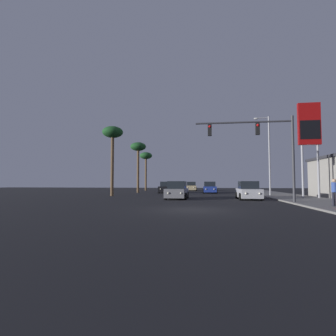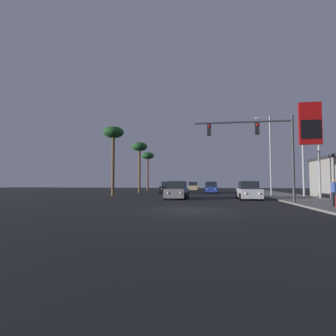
{
  "view_description": "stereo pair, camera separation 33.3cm",
  "coord_description": "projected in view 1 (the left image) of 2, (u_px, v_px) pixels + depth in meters",
  "views": [
    {
      "loc": [
        0.63,
        -15.14,
        1.57
      ],
      "look_at": [
        -2.67,
        9.48,
        2.93
      ],
      "focal_mm": 28.0,
      "sensor_mm": 36.0,
      "label": 1
    },
    {
      "loc": [
        0.96,
        -15.09,
        1.57
      ],
      "look_at": [
        -2.67,
        9.48,
        2.93
      ],
      "focal_mm": 28.0,
      "sensor_mm": 36.0,
      "label": 2
    }
  ],
  "objects": [
    {
      "name": "car_blue",
      "position": [
        210.0,
        188.0,
        38.42
      ],
      "size": [
        2.04,
        4.32,
        1.68
      ],
      "rotation": [
        0.0,
        0.0,
        3.15
      ],
      "color": "navy",
      "rests_on": "ground"
    },
    {
      "name": "car_tan",
      "position": [
        191.0,
        187.0,
        49.21
      ],
      "size": [
        2.04,
        4.34,
        1.68
      ],
      "rotation": [
        0.0,
        0.0,
        3.18
      ],
      "color": "tan",
      "rests_on": "ground"
    },
    {
      "name": "car_silver",
      "position": [
        248.0,
        191.0,
        24.17
      ],
      "size": [
        2.04,
        4.31,
        1.68
      ],
      "rotation": [
        0.0,
        0.0,
        3.14
      ],
      "color": "#B7B7BC",
      "rests_on": "ground"
    },
    {
      "name": "sidewalk_right",
      "position": [
        302.0,
        199.0,
        23.62
      ],
      "size": [
        5.0,
        60.0,
        0.12
      ],
      "color": "gray",
      "rests_on": "ground"
    },
    {
      "name": "gas_station_sign",
      "position": [
        309.0,
        129.0,
        24.8
      ],
      "size": [
        2.0,
        0.42,
        9.0
      ],
      "color": "#99999E",
      "rests_on": "sidewalk_right"
    },
    {
      "name": "palm_tree_far",
      "position": [
        146.0,
        157.0,
        50.34
      ],
      "size": [
        2.4,
        2.4,
        7.36
      ],
      "color": "brown",
      "rests_on": "ground"
    },
    {
      "name": "palm_tree_mid",
      "position": [
        138.0,
        149.0,
        40.33
      ],
      "size": [
        2.4,
        2.4,
        7.74
      ],
      "color": "brown",
      "rests_on": "ground"
    },
    {
      "name": "palm_tree_near",
      "position": [
        113.0,
        136.0,
        30.52
      ],
      "size": [
        2.4,
        2.4,
        8.1
      ],
      "color": "brown",
      "rests_on": "ground"
    },
    {
      "name": "ground_plane",
      "position": [
        192.0,
        210.0,
        14.98
      ],
      "size": [
        120.0,
        120.0,
        0.0
      ],
      "primitive_type": "plane",
      "color": "black"
    },
    {
      "name": "car_black",
      "position": [
        167.0,
        188.0,
        38.76
      ],
      "size": [
        2.04,
        4.33,
        1.68
      ],
      "rotation": [
        0.0,
        0.0,
        3.12
      ],
      "color": "black",
      "rests_on": "ground"
    },
    {
      "name": "street_lamp",
      "position": [
        268.0,
        151.0,
        29.78
      ],
      "size": [
        1.74,
        0.24,
        9.0
      ],
      "color": "#99999E",
      "rests_on": "sidewalk_right"
    },
    {
      "name": "car_grey",
      "position": [
        177.0,
        191.0,
        24.87
      ],
      "size": [
        2.04,
        4.34,
        1.68
      ],
      "rotation": [
        0.0,
        0.0,
        3.1
      ],
      "color": "slate",
      "rests_on": "ground"
    },
    {
      "name": "pedestrian_on_sidewalk",
      "position": [
        334.0,
        191.0,
        15.94
      ],
      "size": [
        0.34,
        0.32,
        1.67
      ],
      "color": "#23232D",
      "rests_on": "sidewalk_right"
    },
    {
      "name": "traffic_light_mast",
      "position": [
        264.0,
        141.0,
        20.0
      ],
      "size": [
        7.38,
        0.36,
        6.5
      ],
      "color": "#38383D",
      "rests_on": "sidewalk_right"
    }
  ]
}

